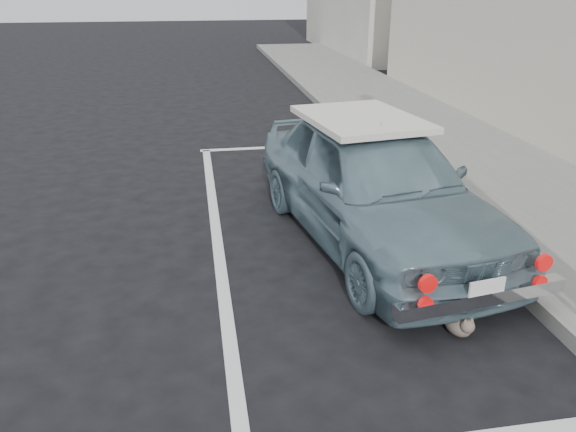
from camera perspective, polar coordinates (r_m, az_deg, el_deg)
name	(u,v)px	position (r m, az deg, el deg)	size (l,w,h in m)	color
ground	(364,397)	(4.25, 7.73, -17.80)	(80.00, 80.00, 0.00)	black
pline_front	(285,147)	(10.07, -0.28, 7.05)	(3.00, 0.12, 0.01)	silver
pline_side	(216,233)	(6.65, -7.29, -1.74)	(0.12, 7.00, 0.01)	silver
retro_coupe	(374,182)	(6.25, 8.73, 3.45)	(2.24, 4.29, 1.39)	slate
cat	(459,323)	(4.98, 16.99, -10.38)	(0.23, 0.44, 0.24)	#77685B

